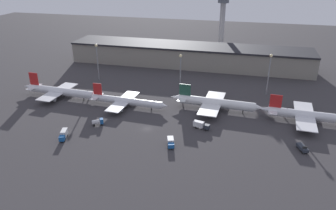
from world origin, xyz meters
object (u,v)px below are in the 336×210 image
(airplane_1, at_px, (126,101))
(control_tower, at_px, (222,19))
(service_vehicle_0, at_px, (64,134))
(airplane_3, at_px, (308,115))
(airplane_0, at_px, (60,91))
(service_vehicle_3, at_px, (201,125))
(service_vehicle_2, at_px, (171,142))
(airplane_2, at_px, (215,103))
(service_vehicle_4, at_px, (98,122))
(service_vehicle_1, at_px, (302,148))

(airplane_1, relative_size, control_tower, 1.01)
(service_vehicle_0, distance_m, control_tower, 179.40)
(airplane_3, bearing_deg, control_tower, 116.35)
(airplane_0, xyz_separation_m, service_vehicle_3, (83.36, -17.99, -1.68))
(airplane_3, distance_m, service_vehicle_2, 69.71)
(control_tower, bearing_deg, service_vehicle_2, -91.48)
(airplane_0, xyz_separation_m, airplane_2, (87.30, 4.50, 0.27))
(service_vehicle_3, bearing_deg, service_vehicle_0, -142.50)
(service_vehicle_0, xyz_separation_m, service_vehicle_4, (9.07, 15.24, -0.24))
(airplane_2, height_order, airplane_3, airplane_2)
(service_vehicle_1, height_order, control_tower, control_tower)
(airplane_2, xyz_separation_m, airplane_3, (44.95, -3.50, -0.24))
(airplane_3, relative_size, service_vehicle_4, 8.19)
(airplane_0, relative_size, service_vehicle_0, 6.04)
(airplane_2, distance_m, service_vehicle_0, 76.55)
(service_vehicle_3, bearing_deg, airplane_2, 94.98)
(airplane_2, distance_m, service_vehicle_4, 60.50)
(service_vehicle_1, relative_size, service_vehicle_2, 0.94)
(service_vehicle_0, height_order, control_tower, control_tower)
(airplane_2, distance_m, control_tower, 126.38)
(service_vehicle_4, height_order, control_tower, control_tower)
(airplane_3, xyz_separation_m, service_vehicle_4, (-96.87, -27.48, -1.91))
(airplane_2, bearing_deg, service_vehicle_2, -105.78)
(airplane_3, relative_size, service_vehicle_0, 5.71)
(airplane_1, distance_m, service_vehicle_1, 89.64)
(airplane_1, bearing_deg, service_vehicle_2, -42.29)
(airplane_3, bearing_deg, service_vehicle_2, -144.57)
(airplane_0, xyz_separation_m, service_vehicle_0, (26.31, -41.71, -1.63))
(airplane_2, height_order, service_vehicle_1, airplane_2)
(service_vehicle_0, xyz_separation_m, service_vehicle_1, (100.63, 14.80, -0.63))
(airplane_2, bearing_deg, service_vehicle_1, -35.27)
(service_vehicle_1, distance_m, service_vehicle_2, 54.40)
(airplane_0, height_order, airplane_2, airplane_0)
(airplane_3, height_order, service_vehicle_1, airplane_3)
(airplane_2, height_order, service_vehicle_3, airplane_2)
(service_vehicle_2, bearing_deg, service_vehicle_4, -122.28)
(airplane_1, bearing_deg, airplane_2, 12.22)
(airplane_3, bearing_deg, service_vehicle_3, -155.64)
(airplane_3, xyz_separation_m, control_tower, (-54.66, 127.40, 23.16))
(airplane_2, xyz_separation_m, service_vehicle_2, (-13.95, -40.74, -2.13))
(airplane_1, relative_size, airplane_3, 1.01)
(service_vehicle_4, xyz_separation_m, control_tower, (42.21, 154.88, 25.06))
(service_vehicle_3, bearing_deg, airplane_1, 175.58)
(airplane_0, relative_size, service_vehicle_4, 8.67)
(airplane_0, height_order, airplane_1, airplane_0)
(airplane_1, bearing_deg, airplane_0, 178.93)
(service_vehicle_3, height_order, service_vehicle_4, service_vehicle_3)
(service_vehicle_4, bearing_deg, airplane_0, 113.43)
(service_vehicle_1, bearing_deg, control_tower, 175.70)
(airplane_0, xyz_separation_m, service_vehicle_2, (73.35, -36.23, -1.85))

